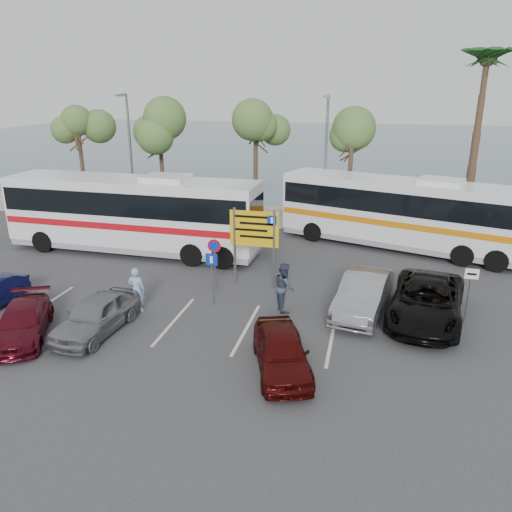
% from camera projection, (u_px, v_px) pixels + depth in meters
% --- Properties ---
extents(ground, '(120.00, 120.00, 0.00)m').
position_uv_depth(ground, '(212.00, 313.00, 20.07)').
color(ground, '#343437').
rests_on(ground, ground).
extents(kerb_strip, '(44.00, 2.40, 0.15)m').
position_uv_depth(kerb_strip, '(278.00, 222.00, 32.93)').
color(kerb_strip, gray).
rests_on(kerb_strip, ground).
extents(seawall, '(48.00, 0.80, 0.60)m').
position_uv_depth(seawall, '(283.00, 212.00, 34.69)').
color(seawall, gray).
rests_on(seawall, ground).
extents(sea, '(140.00, 140.00, 0.00)m').
position_uv_depth(sea, '(336.00, 145.00, 75.26)').
color(sea, '#415D69').
rests_on(sea, ground).
extents(tree_far_left, '(3.20, 3.20, 7.60)m').
position_uv_depth(tree_far_left, '(77.00, 121.00, 33.94)').
color(tree_far_left, '#382619').
rests_on(tree_far_left, kerb_strip).
extents(tree_left, '(3.20, 3.20, 7.20)m').
position_uv_depth(tree_left, '(159.00, 128.00, 32.74)').
color(tree_left, '#382619').
rests_on(tree_left, kerb_strip).
extents(tree_mid, '(3.20, 3.20, 8.00)m').
position_uv_depth(tree_mid, '(256.00, 119.00, 31.11)').
color(tree_mid, '#382619').
rests_on(tree_mid, kerb_strip).
extents(tree_right, '(3.20, 3.20, 7.40)m').
position_uv_depth(tree_right, '(353.00, 129.00, 29.96)').
color(tree_right, '#382619').
rests_on(tree_right, kerb_strip).
extents(palm_tree, '(4.80, 4.80, 11.20)m').
position_uv_depth(palm_tree, '(487.00, 62.00, 27.23)').
color(palm_tree, '#382619').
rests_on(palm_tree, kerb_strip).
extents(street_lamp_left, '(0.45, 1.15, 8.01)m').
position_uv_depth(street_lamp_left, '(130.00, 150.00, 33.19)').
color(street_lamp_left, slate).
rests_on(street_lamp_left, kerb_strip).
extents(street_lamp_right, '(0.45, 1.15, 8.01)m').
position_uv_depth(street_lamp_right, '(326.00, 156.00, 30.36)').
color(street_lamp_right, slate).
rests_on(street_lamp_right, kerb_strip).
extents(direction_sign, '(2.20, 0.12, 3.60)m').
position_uv_depth(direction_sign, '(254.00, 235.00, 22.00)').
color(direction_sign, slate).
rests_on(direction_sign, ground).
extents(sign_no_stop, '(0.60, 0.08, 2.35)m').
position_uv_depth(sign_no_stop, '(215.00, 256.00, 21.89)').
color(sign_no_stop, slate).
rests_on(sign_no_stop, ground).
extents(sign_parking, '(0.50, 0.07, 2.25)m').
position_uv_depth(sign_parking, '(212.00, 272.00, 20.37)').
color(sign_parking, slate).
rests_on(sign_parking, ground).
extents(sign_taxi, '(0.50, 0.07, 2.20)m').
position_uv_depth(sign_taxi, '(470.00, 288.00, 18.85)').
color(sign_taxi, slate).
rests_on(sign_taxi, ground).
extents(lane_markings, '(12.02, 4.20, 0.01)m').
position_uv_depth(lane_markings, '(176.00, 321.00, 19.40)').
color(lane_markings, silver).
rests_on(lane_markings, ground).
extents(coach_bus_left, '(13.85, 3.33, 4.29)m').
position_uv_depth(coach_bus_left, '(133.00, 216.00, 26.82)').
color(coach_bus_left, silver).
rests_on(coach_bus_left, ground).
extents(coach_bus_right, '(13.33, 6.65, 4.08)m').
position_uv_depth(coach_bus_right, '(400.00, 215.00, 27.48)').
color(coach_bus_right, silver).
rests_on(coach_bus_right, ground).
extents(car_silver_a, '(1.98, 4.25, 1.41)m').
position_uv_depth(car_silver_a, '(96.00, 315.00, 18.30)').
color(car_silver_a, gray).
rests_on(car_silver_a, ground).
extents(car_maroon, '(3.31, 4.45, 1.20)m').
position_uv_depth(car_maroon, '(22.00, 322.00, 17.97)').
color(car_maroon, '#550E1B').
rests_on(car_maroon, ground).
extents(car_red, '(2.82, 4.32, 1.37)m').
position_uv_depth(car_red, '(281.00, 351.00, 15.87)').
color(car_red, '#440B09').
rests_on(car_red, ground).
extents(suv_black, '(3.50, 6.05, 1.59)m').
position_uv_depth(suv_black, '(427.00, 301.00, 19.29)').
color(suv_black, black).
rests_on(suv_black, ground).
extents(car_silver_b, '(2.47, 5.02, 1.58)m').
position_uv_depth(car_silver_b, '(363.00, 294.00, 19.91)').
color(car_silver_b, gray).
rests_on(car_silver_b, ground).
extents(pedestrian_near, '(0.72, 0.50, 1.87)m').
position_uv_depth(pedestrian_near, '(136.00, 290.00, 19.93)').
color(pedestrian_near, '#869BC4').
rests_on(pedestrian_near, ground).
extents(pedestrian_far, '(1.09, 1.20, 1.99)m').
position_uv_depth(pedestrian_far, '(284.00, 287.00, 20.07)').
color(pedestrian_far, '#34394E').
rests_on(pedestrian_far, ground).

